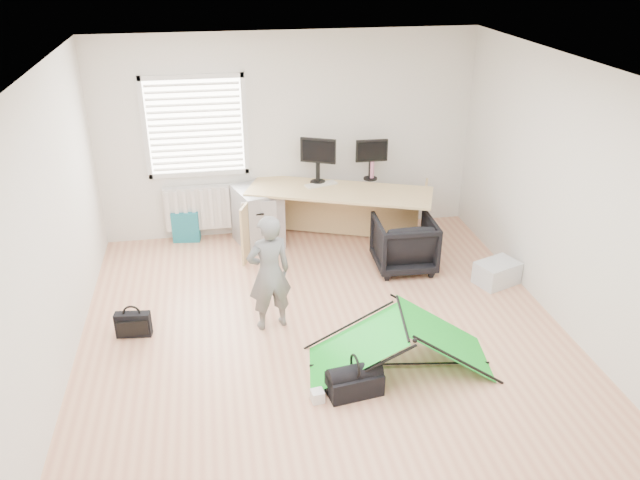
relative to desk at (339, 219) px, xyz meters
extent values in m
plane|color=tan|center=(-0.56, -2.09, -0.40)|extent=(5.50, 5.50, 0.00)
cube|color=silver|center=(-0.56, 0.66, 0.95)|extent=(5.00, 0.02, 2.70)
cube|color=silver|center=(-1.76, 0.62, 1.15)|extent=(1.20, 0.06, 1.20)
cube|color=silver|center=(-1.76, 0.58, 0.05)|extent=(1.00, 0.12, 0.60)
cube|color=tan|center=(0.00, 0.00, 0.00)|extent=(2.46, 1.56, 0.80)
cube|color=#A6A7AB|center=(-1.05, 0.28, -0.01)|extent=(0.68, 0.79, 0.78)
cube|color=black|center=(-0.23, 0.32, 0.62)|extent=(0.47, 0.29, 0.45)
cube|color=black|center=(0.49, 0.33, 0.60)|extent=(0.42, 0.10, 0.40)
cube|color=beige|center=(-0.20, 0.23, 0.41)|extent=(0.44, 0.25, 0.02)
cylinder|color=#C46E90|center=(0.50, 0.34, 0.53)|extent=(0.08, 0.08, 0.26)
imported|color=black|center=(0.67, -0.72, -0.07)|extent=(0.74, 0.76, 0.67)
imported|color=slate|center=(-1.09, -1.72, 0.24)|extent=(0.52, 0.40, 1.28)
cube|color=silver|center=(1.65, -1.29, -0.26)|extent=(0.57, 0.49, 0.27)
cube|color=#1D7283|center=(-2.00, 0.54, -0.19)|extent=(0.37, 0.20, 0.42)
cube|color=black|center=(-2.51, -1.66, -0.27)|extent=(0.37, 0.15, 0.27)
cube|color=silver|center=(-0.81, -2.99, -0.35)|extent=(0.12, 0.12, 0.11)
cube|color=black|center=(-0.47, -2.95, -0.29)|extent=(0.52, 0.32, 0.21)
camera|label=1|loc=(-1.56, -7.30, 3.33)|focal=35.00mm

